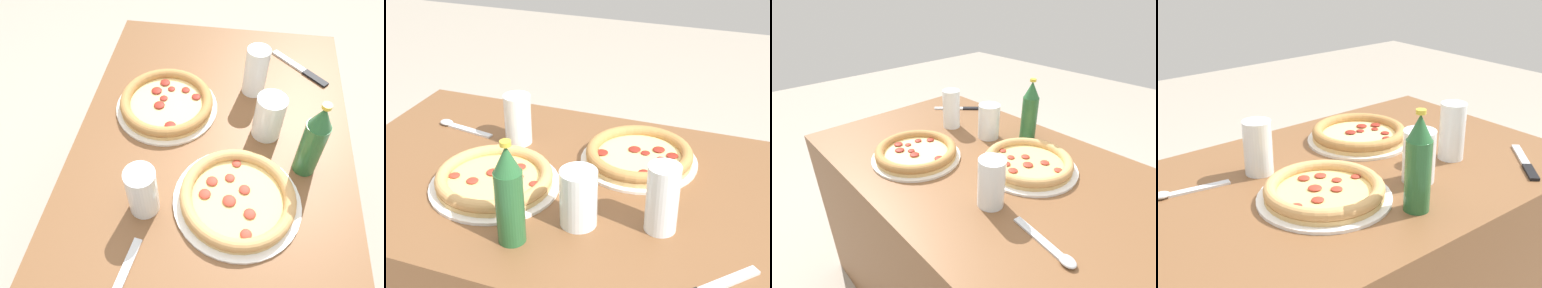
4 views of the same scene
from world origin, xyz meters
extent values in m
cylinder|color=white|center=(-0.14, -0.08, 0.76)|extent=(0.32, 0.32, 0.01)
cylinder|color=tan|center=(-0.14, -0.08, 0.77)|extent=(0.29, 0.29, 0.01)
cylinder|color=#E5C170|center=(-0.14, -0.08, 0.78)|extent=(0.25, 0.25, 0.00)
torus|color=tan|center=(-0.14, -0.08, 0.79)|extent=(0.29, 0.29, 0.03)
ellipsoid|color=#A83323|center=(-0.09, -0.06, 0.78)|extent=(0.03, 0.03, 0.01)
ellipsoid|color=#A83323|center=(-0.16, -0.06, 0.78)|extent=(0.03, 0.03, 0.01)
ellipsoid|color=#A83323|center=(-0.18, -0.11, 0.78)|extent=(0.03, 0.03, 0.01)
ellipsoid|color=#A83323|center=(-0.24, -0.11, 0.78)|extent=(0.03, 0.03, 0.01)
ellipsoid|color=#A83323|center=(-0.04, -0.07, 0.78)|extent=(0.02, 0.02, 0.01)
ellipsoid|color=#A83323|center=(-0.12, -0.10, 0.78)|extent=(0.03, 0.03, 0.01)
ellipsoid|color=#A83323|center=(-0.10, -0.01, 0.78)|extent=(0.03, 0.03, 0.01)
ellipsoid|color=#A83323|center=(-0.14, 0.00, 0.78)|extent=(0.03, 0.03, 0.01)
cylinder|color=silver|center=(0.16, 0.15, 0.76)|extent=(0.31, 0.31, 0.01)
cylinder|color=tan|center=(0.16, 0.15, 0.77)|extent=(0.28, 0.28, 0.01)
cylinder|color=#EACC7F|center=(0.16, 0.15, 0.78)|extent=(0.25, 0.25, 0.00)
torus|color=#AD7A42|center=(0.16, 0.15, 0.79)|extent=(0.28, 0.28, 0.03)
ellipsoid|color=maroon|center=(0.22, 0.10, 0.78)|extent=(0.03, 0.03, 0.01)
ellipsoid|color=maroon|center=(0.07, 0.13, 0.78)|extent=(0.03, 0.03, 0.01)
ellipsoid|color=maroon|center=(0.18, 0.17, 0.78)|extent=(0.02, 0.02, 0.01)
ellipsoid|color=maroon|center=(0.25, 0.17, 0.78)|extent=(0.03, 0.03, 0.01)
ellipsoid|color=maroon|center=(0.20, 0.07, 0.78)|extent=(0.03, 0.03, 0.01)
ellipsoid|color=maroon|center=(0.15, 0.17, 0.78)|extent=(0.03, 0.03, 0.01)
ellipsoid|color=maroon|center=(0.22, 0.15, 0.78)|extent=(0.02, 0.02, 0.00)
ellipsoid|color=maroon|center=(0.21, 0.19, 0.78)|extent=(0.03, 0.03, 0.01)
cylinder|color=white|center=(-0.19, 0.15, 0.83)|extent=(0.07, 0.07, 0.14)
cylinder|color=black|center=(-0.19, 0.15, 0.80)|extent=(0.06, 0.06, 0.07)
cylinder|color=white|center=(0.10, -0.15, 0.83)|extent=(0.08, 0.08, 0.14)
cylinder|color=#F4A323|center=(0.10, -0.15, 0.80)|extent=(0.07, 0.07, 0.07)
cylinder|color=white|center=(0.28, -0.11, 0.84)|extent=(0.07, 0.07, 0.16)
cylinder|color=beige|center=(0.28, -0.11, 0.82)|extent=(0.06, 0.06, 0.13)
cylinder|color=#286033|center=(-0.01, -0.25, 0.84)|extent=(0.06, 0.06, 0.17)
cone|color=#286033|center=(-0.01, -0.25, 0.96)|extent=(0.06, 0.06, 0.06)
cylinder|color=gold|center=(-0.01, -0.25, 0.99)|extent=(0.02, 0.02, 0.01)
cube|color=silver|center=(0.44, -0.22, 0.76)|extent=(0.11, 0.12, 0.01)
cube|color=silver|center=(-0.35, 0.15, 0.76)|extent=(0.15, 0.05, 0.01)
ellipsoid|color=silver|center=(-0.44, 0.17, 0.77)|extent=(0.05, 0.04, 0.01)
camera|label=1|loc=(-0.63, -0.04, 1.59)|focal=35.00mm
camera|label=2|loc=(0.43, -1.05, 1.49)|focal=50.00mm
camera|label=3|loc=(-0.62, 0.64, 1.30)|focal=28.00mm
camera|label=4|loc=(-0.81, -0.99, 1.35)|focal=50.00mm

